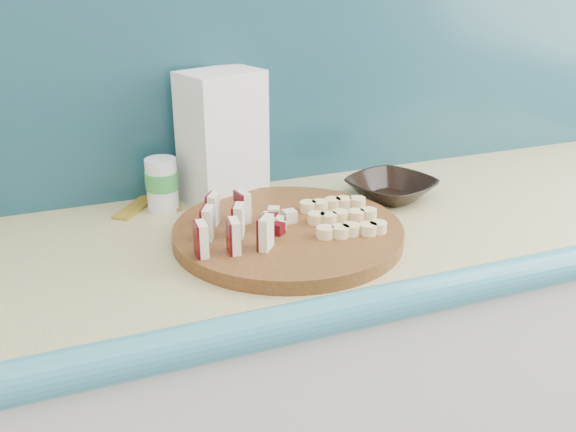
# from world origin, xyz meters

# --- Properties ---
(kitchen_counter) EXTENTS (2.20, 0.63, 0.91)m
(kitchen_counter) POSITION_xyz_m (0.10, 1.50, 0.46)
(kitchen_counter) COLOR silver
(kitchen_counter) RESTS_ON ground
(backsplash) EXTENTS (2.20, 0.02, 0.50)m
(backsplash) POSITION_xyz_m (0.10, 1.79, 1.16)
(backsplash) COLOR teal
(backsplash) RESTS_ON kitchen_counter
(cutting_board) EXTENTS (0.48, 0.48, 0.03)m
(cutting_board) POSITION_xyz_m (0.13, 1.47, 0.92)
(cutting_board) COLOR #46260F
(cutting_board) RESTS_ON kitchen_counter
(apple_wedges) EXTENTS (0.13, 0.17, 0.06)m
(apple_wedges) POSITION_xyz_m (0.02, 1.46, 0.97)
(apple_wedges) COLOR beige
(apple_wedges) RESTS_ON cutting_board
(apple_chunks) EXTENTS (0.07, 0.07, 0.02)m
(apple_chunks) POSITION_xyz_m (0.11, 1.47, 0.95)
(apple_chunks) COLOR beige
(apple_chunks) RESTS_ON cutting_board
(banana_slices) EXTENTS (0.15, 0.17, 0.02)m
(banana_slices) POSITION_xyz_m (0.23, 1.45, 0.95)
(banana_slices) COLOR beige
(banana_slices) RESTS_ON cutting_board
(brown_bowl) EXTENTS (0.23, 0.23, 0.04)m
(brown_bowl) POSITION_xyz_m (0.41, 1.58, 0.93)
(brown_bowl) COLOR black
(brown_bowl) RESTS_ON kitchen_counter
(flour_bag) EXTENTS (0.19, 0.16, 0.27)m
(flour_bag) POSITION_xyz_m (0.08, 1.71, 1.05)
(flour_bag) COLOR silver
(flour_bag) RESTS_ON kitchen_counter
(canister) EXTENTS (0.07, 0.07, 0.11)m
(canister) POSITION_xyz_m (-0.05, 1.70, 0.97)
(canister) COLOR white
(canister) RESTS_ON kitchen_counter
(banana_peel) EXTENTS (0.23, 0.19, 0.01)m
(banana_peel) POSITION_xyz_m (-0.04, 1.74, 0.91)
(banana_peel) COLOR #B08822
(banana_peel) RESTS_ON kitchen_counter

